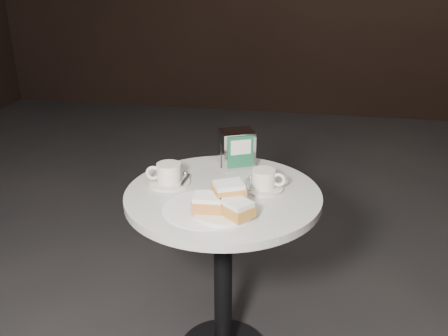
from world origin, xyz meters
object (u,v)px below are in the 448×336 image
(coffee_cup_right, at_px, (264,181))
(cafe_table, at_px, (223,240))
(napkin_dispenser, at_px, (237,149))
(water_glass_right, at_px, (241,154))
(beignet_plate, at_px, (224,204))
(coffee_cup_left, at_px, (169,175))
(water_glass_left, at_px, (228,155))

(coffee_cup_right, bearing_deg, cafe_table, -157.30)
(napkin_dispenser, bearing_deg, cafe_table, -117.30)
(cafe_table, bearing_deg, napkin_dispenser, 87.45)
(cafe_table, bearing_deg, water_glass_right, 83.72)
(coffee_cup_right, bearing_deg, beignet_plate, -114.21)
(beignet_plate, bearing_deg, coffee_cup_left, 141.71)
(beignet_plate, height_order, water_glass_right, water_glass_right)
(cafe_table, bearing_deg, coffee_cup_left, 170.71)
(water_glass_left, xyz_separation_m, water_glass_right, (0.05, 0.01, 0.00))
(water_glass_left, height_order, napkin_dispenser, napkin_dispenser)
(water_glass_right, bearing_deg, cafe_table, -96.28)
(beignet_plate, relative_size, water_glass_right, 2.23)
(water_glass_right, relative_size, napkin_dispenser, 0.69)
(water_glass_left, distance_m, napkin_dispenser, 0.04)
(napkin_dispenser, bearing_deg, coffee_cup_right, -81.20)
(coffee_cup_right, relative_size, napkin_dispenser, 0.99)
(coffee_cup_right, xyz_separation_m, water_glass_right, (-0.11, 0.19, 0.02))
(beignet_plate, distance_m, water_glass_left, 0.39)
(cafe_table, distance_m, water_glass_right, 0.35)
(beignet_plate, relative_size, coffee_cup_left, 1.33)
(beignet_plate, height_order, coffee_cup_right, beignet_plate)
(cafe_table, height_order, beignet_plate, beignet_plate)
(cafe_table, relative_size, napkin_dispenser, 4.73)
(beignet_plate, distance_m, coffee_cup_left, 0.31)
(coffee_cup_left, bearing_deg, napkin_dispenser, 30.58)
(beignet_plate, xyz_separation_m, napkin_dispenser, (-0.02, 0.40, 0.04))
(water_glass_left, bearing_deg, coffee_cup_right, -48.29)
(cafe_table, bearing_deg, beignet_plate, -78.05)
(cafe_table, bearing_deg, water_glass_left, 95.42)
(coffee_cup_right, xyz_separation_m, napkin_dispenser, (-0.13, 0.19, 0.04))
(water_glass_left, bearing_deg, coffee_cup_left, -133.54)
(water_glass_right, bearing_deg, coffee_cup_left, -138.34)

